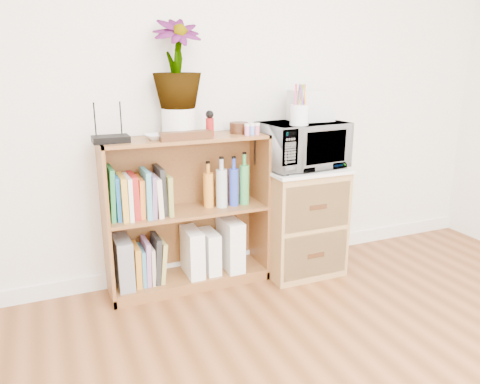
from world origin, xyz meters
TOP-DOWN VIEW (x-y plane):
  - skirting_board at (0.00, 2.24)m, footprint 4.00×0.02m
  - bookshelf at (-0.35, 2.10)m, footprint 1.00×0.30m
  - wicker_unit at (0.40, 2.02)m, footprint 0.50×0.45m
  - microwave at (0.40, 2.02)m, footprint 0.55×0.40m
  - pen_cup at (0.30, 1.91)m, footprint 0.11×0.11m
  - small_appliance at (0.48, 2.07)m, footprint 0.24×0.20m
  - router at (-0.78, 2.08)m, footprint 0.20×0.13m
  - white_bowl at (-0.53, 2.07)m, footprint 0.13×0.13m
  - plant_pot at (-0.38, 2.12)m, footprint 0.20×0.20m
  - potted_plant at (-0.38, 2.12)m, footprint 0.28×0.28m
  - trinket_box at (-0.37, 2.00)m, footprint 0.30×0.07m
  - kokeshi_doll at (-0.21, 2.06)m, footprint 0.05×0.05m
  - wooden_bowl at (-0.00, 2.11)m, footprint 0.11×0.11m
  - paint_jars at (0.04, 2.01)m, footprint 0.10×0.04m
  - file_box at (-0.76, 2.10)m, footprint 0.09×0.24m
  - magazine_holder_left at (-0.33, 2.09)m, footprint 0.09×0.24m
  - magazine_holder_mid at (-0.21, 2.09)m, footprint 0.09×0.22m
  - magazine_holder_right at (-0.07, 2.09)m, footprint 0.11×0.27m
  - cookbooks at (-0.64, 2.10)m, footprint 0.35×0.20m
  - liquor_bottles at (-0.09, 2.10)m, footprint 0.29×0.07m
  - lower_books at (-0.61, 2.10)m, footprint 0.20×0.19m

SIDE VIEW (x-z plane):
  - skirting_board at x=0.00m, z-range 0.00..0.10m
  - lower_books at x=-0.61m, z-range 0.05..0.34m
  - magazine_holder_mid at x=-0.21m, z-range 0.07..0.34m
  - magazine_holder_left at x=-0.33m, z-range 0.07..0.37m
  - file_box at x=-0.76m, z-range 0.07..0.37m
  - magazine_holder_right at x=-0.07m, z-range 0.07..0.40m
  - wicker_unit at x=0.40m, z-range 0.00..0.70m
  - bookshelf at x=-0.35m, z-range 0.00..0.95m
  - cookbooks at x=-0.64m, z-range 0.48..0.78m
  - liquor_bottles at x=-0.09m, z-range 0.49..0.81m
  - microwave at x=0.40m, z-range 0.72..1.01m
  - white_bowl at x=-0.53m, z-range 0.95..0.98m
  - router at x=-0.78m, z-range 0.95..0.99m
  - trinket_box at x=-0.37m, z-range 0.95..1.00m
  - paint_jars at x=0.04m, z-range 0.95..1.00m
  - wooden_bowl at x=0.00m, z-range 0.95..1.02m
  - kokeshi_doll at x=-0.21m, z-range 0.95..1.06m
  - plant_pot at x=-0.38m, z-range 0.95..1.12m
  - pen_cup at x=0.30m, z-range 1.01..1.13m
  - small_appliance at x=0.48m, z-range 1.01..1.20m
  - potted_plant at x=-0.38m, z-range 1.12..1.61m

